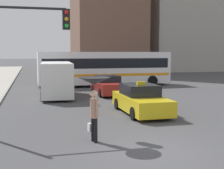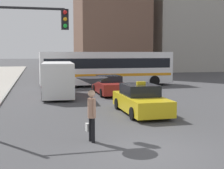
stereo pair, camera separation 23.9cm
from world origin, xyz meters
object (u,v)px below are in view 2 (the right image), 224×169
at_px(city_bus, 107,67).
at_px(taxi, 140,100).
at_px(sedan_red, 109,86).
at_px(traffic_light, 12,39).
at_px(pedestrian_with_umbrella, 92,89).
at_px(ambulance_van, 58,78).

bearing_deg(city_bus, taxi, -6.20).
relative_size(sedan_red, city_bus, 0.37).
relative_size(sedan_red, traffic_light, 0.87).
height_order(city_bus, pedestrian_with_umbrella, city_bus).
bearing_deg(ambulance_van, taxi, 120.97).
bearing_deg(sedan_red, taxi, 89.26).
bearing_deg(taxi, city_bus, -95.16).
distance_m(taxi, pedestrian_with_umbrella, 5.65).
height_order(city_bus, traffic_light, traffic_light).
bearing_deg(traffic_light, ambulance_van, 75.89).
relative_size(ambulance_van, pedestrian_with_umbrella, 2.51).
bearing_deg(taxi, pedestrian_with_umbrella, 53.67).
bearing_deg(sedan_red, traffic_light, 57.62).
bearing_deg(sedan_red, city_bus, -100.85).
height_order(sedan_red, traffic_light, traffic_light).
xyz_separation_m(city_bus, pedestrian_with_umbrella, (-4.45, -17.48, 0.10)).
height_order(ambulance_van, traffic_light, traffic_light).
xyz_separation_m(taxi, ambulance_van, (-3.67, 6.94, 0.65)).
relative_size(taxi, city_bus, 0.38).
xyz_separation_m(ambulance_van, pedestrian_with_umbrella, (0.40, -11.39, 0.51)).
bearing_deg(city_bus, traffic_light, -26.21).
height_order(pedestrian_with_umbrella, traffic_light, traffic_light).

